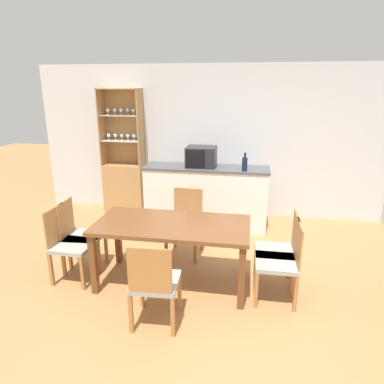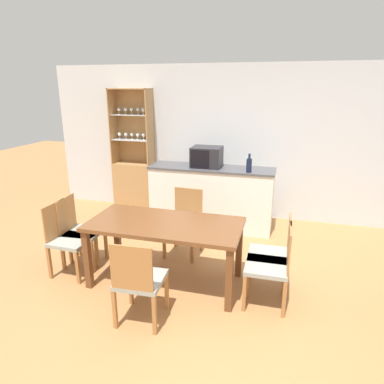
# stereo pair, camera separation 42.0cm
# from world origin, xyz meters

# --- Properties ---
(ground_plane) EXTENTS (18.00, 18.00, 0.00)m
(ground_plane) POSITION_xyz_m (0.00, 0.00, 0.00)
(ground_plane) COLOR #B27A47
(wall_back) EXTENTS (6.80, 0.06, 2.55)m
(wall_back) POSITION_xyz_m (0.00, 2.63, 1.27)
(wall_back) COLOR silver
(wall_back) RESTS_ON ground_plane
(kitchen_counter) EXTENTS (1.95, 0.53, 0.99)m
(kitchen_counter) POSITION_xyz_m (-0.33, 1.95, 0.49)
(kitchen_counter) COLOR white
(kitchen_counter) RESTS_ON ground_plane
(display_cabinet) EXTENTS (0.71, 0.35, 2.16)m
(display_cabinet) POSITION_xyz_m (-1.88, 2.44, 0.62)
(display_cabinet) COLOR tan
(display_cabinet) RESTS_ON ground_plane
(dining_table) EXTENTS (1.71, 0.82, 0.74)m
(dining_table) POSITION_xyz_m (-0.48, 0.20, 0.65)
(dining_table) COLOR brown
(dining_table) RESTS_ON ground_plane
(dining_chair_head_near) EXTENTS (0.45, 0.45, 0.88)m
(dining_chair_head_near) POSITION_xyz_m (-0.47, -0.54, 0.45)
(dining_chair_head_near) COLOR #999E93
(dining_chair_head_near) RESTS_ON ground_plane
(dining_chair_side_left_near) EXTENTS (0.44, 0.44, 0.88)m
(dining_chair_side_left_near) POSITION_xyz_m (-1.66, 0.08, 0.45)
(dining_chair_side_left_near) COLOR #999E93
(dining_chair_side_left_near) RESTS_ON ground_plane
(dining_chair_head_far) EXTENTS (0.46, 0.46, 0.88)m
(dining_chair_head_far) POSITION_xyz_m (-0.47, 0.94, 0.45)
(dining_chair_head_far) COLOR #999E93
(dining_chair_head_far) RESTS_ON ground_plane
(dining_chair_side_right_far) EXTENTS (0.44, 0.44, 0.88)m
(dining_chair_side_right_far) POSITION_xyz_m (0.71, 0.32, 0.45)
(dining_chair_side_right_far) COLOR #999E93
(dining_chair_side_right_far) RESTS_ON ground_plane
(dining_chair_side_left_far) EXTENTS (0.46, 0.46, 0.88)m
(dining_chair_side_left_far) POSITION_xyz_m (-1.66, 0.32, 0.45)
(dining_chair_side_left_far) COLOR #999E93
(dining_chair_side_left_far) RESTS_ON ground_plane
(dining_chair_side_right_near) EXTENTS (0.43, 0.43, 0.88)m
(dining_chair_side_right_near) POSITION_xyz_m (0.71, 0.08, 0.45)
(dining_chair_side_right_near) COLOR #999E93
(dining_chair_side_right_near) RESTS_ON ground_plane
(microwave) EXTENTS (0.46, 0.39, 0.31)m
(microwave) POSITION_xyz_m (-0.41, 1.97, 1.14)
(microwave) COLOR #232328
(microwave) RESTS_ON kitchen_counter
(wine_bottle) EXTENTS (0.08, 0.08, 0.27)m
(wine_bottle) POSITION_xyz_m (0.26, 1.78, 1.10)
(wine_bottle) COLOR #141E38
(wine_bottle) RESTS_ON kitchen_counter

